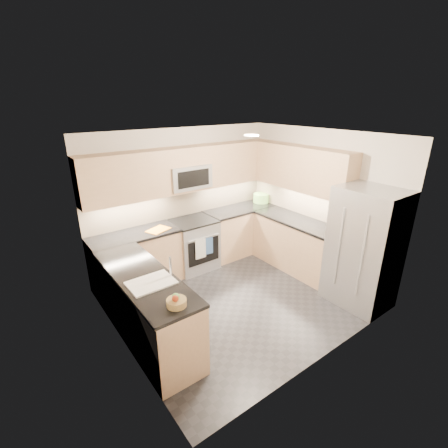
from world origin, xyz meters
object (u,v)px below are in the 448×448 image
microwave (188,176)px  cutting_board (158,230)px  refrigerator (364,248)px  gas_range (194,245)px  fruit_basket (177,303)px  utensil_bowl (261,198)px

microwave → cutting_board: size_ratio=2.11×
refrigerator → cutting_board: (-2.16, 2.36, 0.05)m
gas_range → fruit_basket: 2.60m
gas_range → fruit_basket: size_ratio=4.34×
gas_range → refrigerator: size_ratio=0.51×
utensil_bowl → cutting_board: 2.40m
gas_range → utensil_bowl: size_ratio=2.88×
gas_range → fruit_basket: (-1.47, -2.08, 0.52)m
refrigerator → microwave: bearing=119.6°
gas_range → cutting_board: cutting_board is taller
gas_range → utensil_bowl: bearing=2.0°
microwave → fruit_basket: 2.75m
microwave → fruit_basket: (-1.47, -2.21, -0.72)m
refrigerator → utensil_bowl: (0.23, 2.48, 0.13)m
microwave → cutting_board: bearing=-164.6°
refrigerator → fruit_basket: 2.94m
gas_range → utensil_bowl: utensil_bowl is taller
cutting_board → fruit_basket: bearing=-110.8°
refrigerator → utensil_bowl: refrigerator is taller
refrigerator → cutting_board: bearing=132.5°
microwave → cutting_board: microwave is taller
utensil_bowl → cutting_board: utensil_bowl is taller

